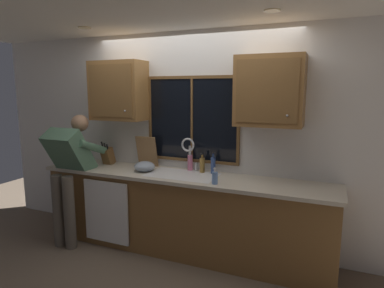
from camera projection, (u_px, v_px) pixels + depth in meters
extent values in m
cube|color=silver|center=(193.00, 139.00, 4.01)|extent=(5.77, 0.12, 2.55)
cylinder|color=#FFEAB2|center=(85.00, 28.00, 3.60)|extent=(0.14, 0.14, 0.01)
cylinder|color=#FFEAB2|center=(272.00, 11.00, 2.82)|extent=(0.14, 0.14, 0.01)
cube|color=black|center=(192.00, 119.00, 3.90)|extent=(1.10, 0.02, 0.95)
cube|color=brown|center=(192.00, 77.00, 3.81)|extent=(1.17, 0.02, 0.04)
cube|color=brown|center=(192.00, 160.00, 3.97)|extent=(1.17, 0.02, 0.04)
cube|color=brown|center=(150.00, 118.00, 4.11)|extent=(0.03, 0.02, 0.95)
cube|color=brown|center=(239.00, 121.00, 3.67)|extent=(0.03, 0.02, 0.95)
cube|color=brown|center=(192.00, 120.00, 3.89)|extent=(0.02, 0.02, 0.95)
cube|color=brown|center=(181.00, 214.00, 3.83)|extent=(3.37, 0.58, 0.88)
cube|color=beige|center=(180.00, 176.00, 3.74)|extent=(3.43, 0.62, 0.04)
cube|color=white|center=(106.00, 212.00, 3.86)|extent=(0.60, 0.02, 0.74)
cube|color=olive|center=(119.00, 91.00, 4.06)|extent=(0.69, 0.33, 0.72)
cube|color=brown|center=(110.00, 91.00, 3.91)|extent=(0.61, 0.01, 0.62)
sphere|color=#B2B2B7|center=(125.00, 111.00, 3.86)|extent=(0.02, 0.02, 0.02)
cube|color=olive|center=(270.00, 91.00, 3.35)|extent=(0.69, 0.33, 0.72)
cube|color=brown|center=(267.00, 91.00, 3.19)|extent=(0.61, 0.01, 0.62)
sphere|color=#B2B2B7|center=(287.00, 116.00, 3.15)|extent=(0.02, 0.02, 0.02)
cube|color=silver|center=(182.00, 176.00, 3.74)|extent=(0.80, 0.46, 0.02)
cube|color=beige|center=(167.00, 182.00, 3.83)|extent=(0.36, 0.42, 0.20)
cube|color=beige|center=(199.00, 186.00, 3.68)|extent=(0.36, 0.42, 0.20)
cube|color=silver|center=(182.00, 184.00, 3.75)|extent=(0.04, 0.42, 0.20)
cylinder|color=silver|center=(190.00, 158.00, 3.91)|extent=(0.03, 0.03, 0.30)
torus|color=silver|center=(188.00, 145.00, 3.83)|extent=(0.16, 0.02, 0.16)
cylinder|color=silver|center=(196.00, 167.00, 3.90)|extent=(0.03, 0.03, 0.09)
cylinder|color=#595147|center=(58.00, 211.00, 3.95)|extent=(0.13, 0.13, 0.88)
cylinder|color=#595147|center=(69.00, 213.00, 3.88)|extent=(0.13, 0.13, 0.88)
cube|color=#4C7259|center=(69.00, 153.00, 3.94)|extent=(0.44, 0.49, 0.61)
sphere|color=#A57A5B|center=(80.00, 123.00, 4.07)|extent=(0.21, 0.21, 0.21)
cylinder|color=#4C7259|center=(66.00, 145.00, 4.18)|extent=(0.09, 0.52, 0.26)
cylinder|color=#4C7259|center=(94.00, 147.00, 4.01)|extent=(0.09, 0.52, 0.26)
cube|color=brown|center=(108.00, 156.00, 4.25)|extent=(0.12, 0.18, 0.25)
cylinder|color=black|center=(102.00, 145.00, 4.19)|extent=(0.02, 0.05, 0.09)
cylinder|color=black|center=(105.00, 146.00, 4.18)|extent=(0.02, 0.04, 0.08)
cylinder|color=black|center=(107.00, 147.00, 4.17)|extent=(0.02, 0.04, 0.06)
cube|color=#997047|center=(147.00, 151.00, 4.12)|extent=(0.27, 0.10, 0.38)
ellipsoid|color=#8C99A8|center=(144.00, 167.00, 3.90)|extent=(0.25, 0.25, 0.12)
cylinder|color=#668CCC|center=(215.00, 178.00, 3.36)|extent=(0.06, 0.06, 0.12)
cylinder|color=silver|center=(215.00, 170.00, 3.35)|extent=(0.02, 0.02, 0.04)
cylinder|color=silver|center=(214.00, 168.00, 3.33)|extent=(0.01, 0.04, 0.01)
cylinder|color=#334C8C|center=(213.00, 165.00, 3.78)|extent=(0.05, 0.05, 0.19)
cylinder|color=navy|center=(213.00, 155.00, 3.76)|extent=(0.02, 0.02, 0.05)
cylinder|color=black|center=(213.00, 153.00, 3.75)|extent=(0.03, 0.03, 0.01)
cylinder|color=olive|center=(202.00, 165.00, 3.83)|extent=(0.06, 0.06, 0.17)
cylinder|color=brown|center=(202.00, 156.00, 3.81)|extent=(0.03, 0.03, 0.04)
cylinder|color=black|center=(202.00, 154.00, 3.81)|extent=(0.03, 0.03, 0.01)
cylinder|color=pink|center=(190.00, 163.00, 3.93)|extent=(0.06, 0.06, 0.19)
cylinder|color=#AD5B7A|center=(190.00, 153.00, 3.91)|extent=(0.03, 0.03, 0.05)
cylinder|color=black|center=(190.00, 151.00, 3.91)|extent=(0.03, 0.03, 0.01)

